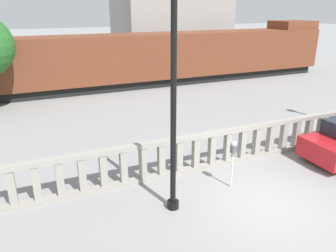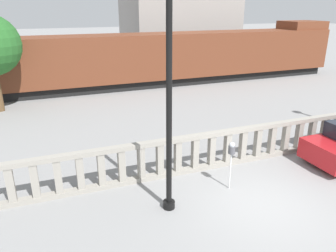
% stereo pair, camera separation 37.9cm
% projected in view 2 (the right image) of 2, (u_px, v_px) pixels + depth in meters
% --- Properties ---
extents(ground_plane, '(160.00, 160.00, 0.00)m').
position_uv_depth(ground_plane, '(264.00, 205.00, 8.82)').
color(ground_plane, gray).
extents(balustrade, '(15.89, 0.24, 1.26)m').
position_uv_depth(balustrade, '(220.00, 149.00, 10.75)').
color(balustrade, gray).
rests_on(balustrade, ground).
extents(lamppost, '(0.42, 0.42, 5.70)m').
position_uv_depth(lamppost, '(169.00, 77.00, 7.49)').
color(lamppost, black).
rests_on(lamppost, ground).
extents(parking_meter, '(0.20, 0.20, 1.47)m').
position_uv_depth(parking_meter, '(232.00, 151.00, 9.23)').
color(parking_meter, silver).
rests_on(parking_meter, ground).
extents(train_near, '(28.71, 2.63, 3.97)m').
position_uv_depth(train_near, '(146.00, 59.00, 21.42)').
color(train_near, black).
rests_on(train_near, ground).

